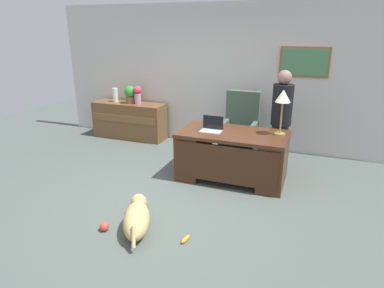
# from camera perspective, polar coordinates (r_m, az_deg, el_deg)

# --- Properties ---
(ground_plane) EXTENTS (12.00, 12.00, 0.00)m
(ground_plane) POSITION_cam_1_polar(r_m,az_deg,el_deg) (4.74, -4.42, -9.34)
(ground_plane) COLOR #4C5651
(back_wall) EXTENTS (7.00, 0.16, 2.70)m
(back_wall) POSITION_cam_1_polar(r_m,az_deg,el_deg) (6.66, 5.09, 11.33)
(back_wall) COLOR silver
(back_wall) RESTS_ON ground_plane
(desk) EXTENTS (1.62, 0.87, 0.76)m
(desk) POSITION_cam_1_polar(r_m,az_deg,el_deg) (5.19, 6.75, -1.81)
(desk) COLOR #4C2B19
(desk) RESTS_ON ground_plane
(credenza) EXTENTS (1.56, 0.50, 0.76)m
(credenza) POSITION_cam_1_polar(r_m,az_deg,el_deg) (7.30, -10.55, 3.98)
(credenza) COLOR brown
(credenza) RESTS_ON ground_plane
(armchair) EXTENTS (0.60, 0.59, 1.20)m
(armchair) POSITION_cam_1_polar(r_m,az_deg,el_deg) (6.07, 8.15, 2.40)
(armchair) COLOR #475B4C
(armchair) RESTS_ON ground_plane
(person_standing) EXTENTS (0.32, 0.32, 1.65)m
(person_standing) POSITION_cam_1_polar(r_m,az_deg,el_deg) (5.54, 14.85, 3.81)
(person_standing) COLOR #262323
(person_standing) RESTS_ON ground_plane
(dog_lying) EXTENTS (0.58, 0.83, 0.30)m
(dog_lying) POSITION_cam_1_polar(r_m,az_deg,el_deg) (4.06, -9.38, -12.31)
(dog_lying) COLOR tan
(dog_lying) RESTS_ON ground_plane
(laptop) EXTENTS (0.32, 0.22, 0.22)m
(laptop) POSITION_cam_1_polar(r_m,az_deg,el_deg) (5.12, 3.40, 2.83)
(laptop) COLOR #B2B5BA
(laptop) RESTS_ON desk
(desk_lamp) EXTENTS (0.22, 0.22, 0.67)m
(desk_lamp) POSITION_cam_1_polar(r_m,az_deg,el_deg) (4.99, 15.19, 7.38)
(desk_lamp) COLOR #9E8447
(desk_lamp) RESTS_ON desk
(vase_with_flowers) EXTENTS (0.17, 0.17, 0.37)m
(vase_with_flowers) POSITION_cam_1_polar(r_m,az_deg,el_deg) (7.06, -9.24, 8.39)
(vase_with_flowers) COLOR #C388AD
(vase_with_flowers) RESTS_ON credenza
(vase_empty) EXTENTS (0.11, 0.11, 0.29)m
(vase_empty) POSITION_cam_1_polar(r_m,az_deg,el_deg) (7.35, -12.90, 8.12)
(vase_empty) COLOR silver
(vase_empty) RESTS_ON credenza
(potted_plant) EXTENTS (0.24, 0.24, 0.36)m
(potted_plant) POSITION_cam_1_polar(r_m,az_deg,el_deg) (7.14, -10.46, 8.40)
(potted_plant) COLOR brown
(potted_plant) RESTS_ON credenza
(dog_toy_ball) EXTENTS (0.11, 0.11, 0.11)m
(dog_toy_ball) POSITION_cam_1_polar(r_m,az_deg,el_deg) (4.17, -14.67, -13.40)
(dog_toy_ball) COLOR #E53F33
(dog_toy_ball) RESTS_ON ground_plane
(dog_toy_bone) EXTENTS (0.07, 0.17, 0.05)m
(dog_toy_bone) POSITION_cam_1_polar(r_m,az_deg,el_deg) (3.89, -1.10, -15.82)
(dog_toy_bone) COLOR orange
(dog_toy_bone) RESTS_ON ground_plane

